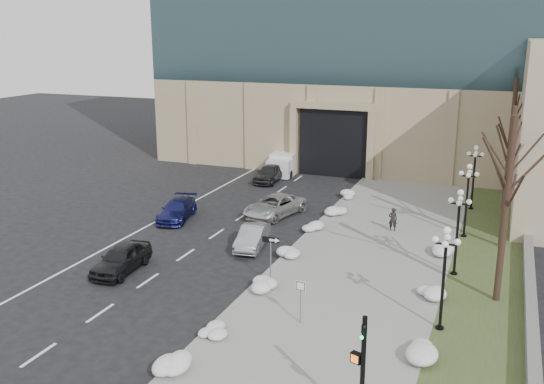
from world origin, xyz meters
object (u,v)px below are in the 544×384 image
(lamppost_b, at_px, (458,221))
(box_truck, at_px, (286,162))
(pedestrian, at_px, (393,219))
(car_c, at_px, (177,210))
(traffic_signal, at_px, (361,375))
(lamppost_c, at_px, (468,191))
(car_b, at_px, (252,237))
(car_e, at_px, (270,173))
(car_a, at_px, (121,259))
(car_d, at_px, (275,206))
(one_way_sign, at_px, (273,246))
(lamppost_d, at_px, (474,169))
(lamppost_a, at_px, (445,265))
(keep_sign, at_px, (301,293))

(lamppost_b, bearing_deg, box_truck, 130.69)
(pedestrian, bearing_deg, car_c, -4.16)
(traffic_signal, relative_size, lamppost_c, 0.86)
(car_b, relative_size, car_c, 0.87)
(car_b, distance_m, car_e, 16.22)
(pedestrian, bearing_deg, car_a, 29.20)
(car_d, distance_m, pedestrian, 8.38)
(one_way_sign, bearing_deg, car_a, -173.24)
(pedestrian, relative_size, traffic_signal, 0.37)
(car_b, distance_m, one_way_sign, 5.67)
(car_e, xyz_separation_m, box_truck, (0.03, 3.86, 0.18))
(car_c, height_order, lamppost_b, lamppost_b)
(lamppost_d, bearing_deg, box_truck, 159.08)
(car_c, relative_size, lamppost_c, 0.97)
(car_e, xyz_separation_m, lamppost_c, (16.68, -9.01, 2.32))
(car_d, distance_m, traffic_signal, 23.65)
(car_a, distance_m, car_d, 13.05)
(traffic_signal, distance_m, lamppost_a, 8.12)
(car_e, height_order, traffic_signal, traffic_signal)
(one_way_sign, height_order, lamppost_b, lamppost_b)
(lamppost_a, bearing_deg, car_c, 152.32)
(car_d, height_order, car_e, car_e)
(lamppost_a, relative_size, lamppost_d, 1.00)
(car_d, xyz_separation_m, pedestrian, (8.36, -0.55, 0.16))
(car_d, relative_size, lamppost_b, 1.10)
(car_a, relative_size, lamppost_d, 0.92)
(car_c, height_order, lamppost_d, lamppost_d)
(car_c, height_order, one_way_sign, one_way_sign)
(pedestrian, xyz_separation_m, traffic_signal, (2.71, -20.31, 1.14))
(box_truck, distance_m, lamppost_a, 30.84)
(car_a, xyz_separation_m, traffic_signal, (15.11, -8.45, 1.28))
(car_e, height_order, box_truck, box_truck)
(car_b, xyz_separation_m, traffic_signal, (10.01, -14.45, 1.36))
(pedestrian, relative_size, lamppost_d, 0.32)
(car_c, xyz_separation_m, lamppost_a, (18.72, -9.82, 2.41))
(box_truck, bearing_deg, keep_sign, -74.79)
(lamppost_b, bearing_deg, lamppost_d, 90.00)
(car_c, xyz_separation_m, traffic_signal, (17.05, -17.70, 1.36))
(traffic_signal, height_order, lamppost_d, lamppost_d)
(traffic_signal, bearing_deg, lamppost_d, 105.56)
(car_b, xyz_separation_m, car_d, (-1.06, 6.41, 0.06))
(car_a, distance_m, box_truck, 25.29)
(keep_sign, relative_size, lamppost_d, 0.44)
(lamppost_b, bearing_deg, car_b, 179.62)
(car_d, relative_size, lamppost_c, 1.10)
(box_truck, relative_size, traffic_signal, 1.54)
(car_e, relative_size, one_way_sign, 1.75)
(one_way_sign, bearing_deg, lamppost_b, 23.92)
(car_d, bearing_deg, box_truck, 121.69)
(car_d, xyz_separation_m, car_e, (-3.94, 9.02, 0.03))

